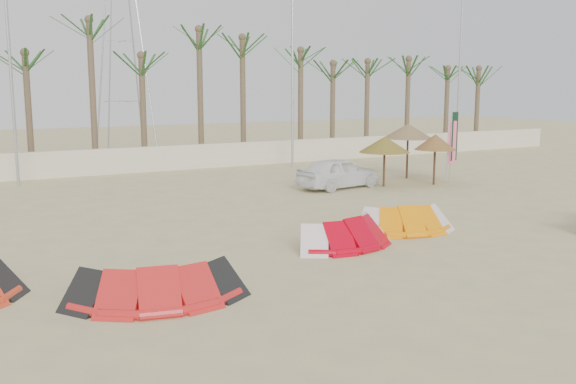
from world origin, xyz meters
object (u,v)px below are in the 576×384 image
parasol_left (385,145)px  parasol_right (408,131)px  kite_red_mid (152,280)px  car (339,173)px  kite_orange (400,217)px  kite_red_right (342,230)px  parasol_mid (435,142)px

parasol_left → parasol_right: bearing=30.5°
kite_red_mid → parasol_right: 19.78m
car → kite_orange: bearing=150.3°
kite_red_right → parasol_left: 10.98m
parasol_left → parasol_right: (2.51, 1.48, 0.41)m
kite_red_right → car: size_ratio=0.88×
parasol_left → parasol_right: size_ratio=0.86×
parasol_right → car: parasol_right is taller
parasol_mid → parasol_left: bearing=163.9°
kite_orange → kite_red_right: bearing=-166.9°
parasol_left → parasol_mid: size_ratio=0.99×
parasol_mid → car: (-4.33, 1.25, -1.25)m
kite_orange → kite_red_mid: bearing=-163.4°
parasol_left → parasol_right: parasol_right is taller
parasol_left → car: bearing=163.9°
kite_red_mid → parasol_right: (16.09, 11.36, 1.86)m
kite_orange → parasol_mid: bearing=42.4°
car → kite_red_mid: bearing=122.8°
car → parasol_right: bearing=-88.1°
kite_red_right → kite_orange: (2.55, 0.59, -0.00)m
kite_red_mid → car: car is taller
kite_red_right → kite_orange: bearing=13.1°
kite_red_mid → kite_red_right: (6.09, 1.99, -0.00)m
parasol_left → kite_orange: bearing=-124.1°
parasol_left → car: 2.41m
parasol_left → car: (-2.01, 0.58, -1.19)m
kite_red_mid → parasol_right: size_ratio=1.46×
kite_orange → car: bearing=69.6°
parasol_right → car: (-4.52, -0.90, -1.60)m
parasol_mid → parasol_right: parasol_right is taller
kite_red_mid → kite_orange: (8.64, 2.58, -0.00)m
kite_orange → parasol_left: (4.94, 7.30, 1.45)m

